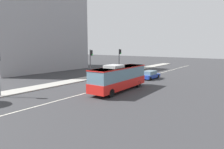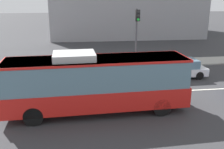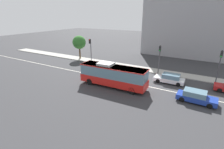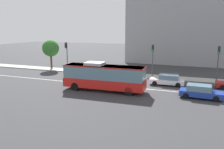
{
  "view_description": "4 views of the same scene",
  "coord_description": "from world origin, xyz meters",
  "px_view_note": "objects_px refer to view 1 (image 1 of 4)",
  "views": [
    {
      "loc": [
        -23.61,
        -16.83,
        5.75
      ],
      "look_at": [
        -3.34,
        -1.83,
        2.15
      ],
      "focal_mm": 31.69,
      "sensor_mm": 36.0,
      "label": 1
    },
    {
      "loc": [
        -3.78,
        -16.32,
        6.44
      ],
      "look_at": [
        -1.8,
        -1.8,
        1.95
      ],
      "focal_mm": 42.46,
      "sensor_mm": 36.0,
      "label": 2
    },
    {
      "loc": [
        8.71,
        -22.59,
        10.16
      ],
      "look_at": [
        -2.48,
        -3.25,
        2.14
      ],
      "focal_mm": 27.23,
      "sensor_mm": 36.0,
      "label": 3
    },
    {
      "loc": [
        7.7,
        -27.43,
        7.52
      ],
      "look_at": [
        -1.87,
        -2.05,
        1.99
      ],
      "focal_mm": 36.47,
      "sensor_mm": 36.0,
      "label": 4
    }
  ],
  "objects_px": {
    "transit_bus": "(119,77)",
    "sedan_white": "(115,75)",
    "sedan_blue": "(150,75)",
    "traffic_light_mid_block": "(120,57)",
    "traffic_light_far_corner": "(91,59)",
    "sedan_red": "(135,70)"
  },
  "relations": [
    {
      "from": "sedan_white",
      "to": "traffic_light_mid_block",
      "type": "bearing_deg",
      "value": -153.2
    },
    {
      "from": "sedan_red",
      "to": "sedan_white",
      "type": "bearing_deg",
      "value": 5.3
    },
    {
      "from": "sedan_white",
      "to": "transit_bus",
      "type": "bearing_deg",
      "value": 37.19
    },
    {
      "from": "transit_bus",
      "to": "sedan_white",
      "type": "height_order",
      "value": "transit_bus"
    },
    {
      "from": "sedan_white",
      "to": "traffic_light_mid_block",
      "type": "height_order",
      "value": "traffic_light_mid_block"
    },
    {
      "from": "transit_bus",
      "to": "sedan_blue",
      "type": "xyz_separation_m",
      "value": [
        11.05,
        0.91,
        -1.09
      ]
    },
    {
      "from": "transit_bus",
      "to": "traffic_light_mid_block",
      "type": "distance_m",
      "value": 15.96
    },
    {
      "from": "sedan_white",
      "to": "traffic_light_mid_block",
      "type": "relative_size",
      "value": 0.87
    },
    {
      "from": "transit_bus",
      "to": "sedan_red",
      "type": "distance_m",
      "value": 16.5
    },
    {
      "from": "sedan_red",
      "to": "sedan_blue",
      "type": "bearing_deg",
      "value": 52.32
    },
    {
      "from": "sedan_red",
      "to": "sedan_white",
      "type": "height_order",
      "value": "same"
    },
    {
      "from": "traffic_light_far_corner",
      "to": "sedan_blue",
      "type": "bearing_deg",
      "value": 35.36
    },
    {
      "from": "transit_bus",
      "to": "sedan_white",
      "type": "relative_size",
      "value": 2.22
    },
    {
      "from": "sedan_red",
      "to": "sedan_white",
      "type": "distance_m",
      "value": 8.31
    },
    {
      "from": "sedan_white",
      "to": "sedan_blue",
      "type": "xyz_separation_m",
      "value": [
        4.1,
        -4.63,
        0.0
      ]
    },
    {
      "from": "sedan_red",
      "to": "traffic_light_far_corner",
      "type": "relative_size",
      "value": 0.87
    },
    {
      "from": "sedan_white",
      "to": "sedan_red",
      "type": "bearing_deg",
      "value": -176.35
    },
    {
      "from": "transit_bus",
      "to": "sedan_white",
      "type": "distance_m",
      "value": 8.95
    },
    {
      "from": "sedan_red",
      "to": "sedan_blue",
      "type": "xyz_separation_m",
      "value": [
        -4.18,
        -5.36,
        0.0
      ]
    },
    {
      "from": "traffic_light_mid_block",
      "to": "traffic_light_far_corner",
      "type": "height_order",
      "value": "same"
    },
    {
      "from": "sedan_red",
      "to": "transit_bus",
      "type": "bearing_deg",
      "value": 22.65
    },
    {
      "from": "sedan_red",
      "to": "traffic_light_far_corner",
      "type": "xyz_separation_m",
      "value": [
        -11.0,
        2.49,
        2.84
      ]
    }
  ]
}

